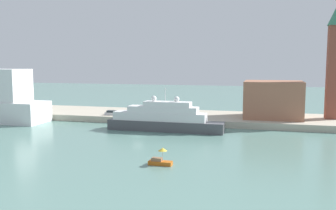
# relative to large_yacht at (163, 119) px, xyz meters

# --- Properties ---
(ground) EXTENTS (400.00, 400.00, 0.00)m
(ground) POSITION_rel_large_yacht_xyz_m (-3.96, -8.28, -3.04)
(ground) COLOR slate
(quay_dock) EXTENTS (110.00, 22.04, 1.80)m
(quay_dock) POSITION_rel_large_yacht_xyz_m (-3.96, 18.74, -2.14)
(quay_dock) COLOR #B7AD99
(quay_dock) RESTS_ON ground
(large_yacht) EXTENTS (29.77, 4.73, 10.90)m
(large_yacht) POSITION_rel_large_yacht_xyz_m (0.00, 0.00, 0.00)
(large_yacht) COLOR #4C4C51
(large_yacht) RESTS_ON ground
(small_motorboat) EXTENTS (4.02, 1.52, 2.99)m
(small_motorboat) POSITION_rel_large_yacht_xyz_m (8.09, -30.72, -2.13)
(small_motorboat) COLOR #C66019
(small_motorboat) RESTS_ON ground
(harbor_building) EXTENTS (15.83, 13.06, 10.33)m
(harbor_building) POSITION_rel_large_yacht_xyz_m (26.91, 18.19, 3.92)
(harbor_building) COLOR #9E664C
(harbor_building) RESTS_ON quay_dock
(bell_tower) EXTENTS (4.19, 4.19, 30.18)m
(bell_tower) POSITION_rel_large_yacht_xyz_m (42.46, 20.35, 15.10)
(bell_tower) COLOR brown
(bell_tower) RESTS_ON quay_dock
(parked_car) EXTENTS (4.24, 1.77, 1.36)m
(parked_car) POSITION_rel_large_yacht_xyz_m (-19.16, 11.52, -0.66)
(parked_car) COLOR silver
(parked_car) RESTS_ON quay_dock
(person_figure) EXTENTS (0.36, 0.36, 1.63)m
(person_figure) POSITION_rel_large_yacht_xyz_m (-14.27, 13.08, -0.49)
(person_figure) COLOR #4C4C4C
(person_figure) RESTS_ON quay_dock
(mooring_bollard) EXTENTS (0.53, 0.53, 0.83)m
(mooring_bollard) POSITION_rel_large_yacht_xyz_m (-1.63, 9.25, -0.82)
(mooring_bollard) COLOR black
(mooring_bollard) RESTS_ON quay_dock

